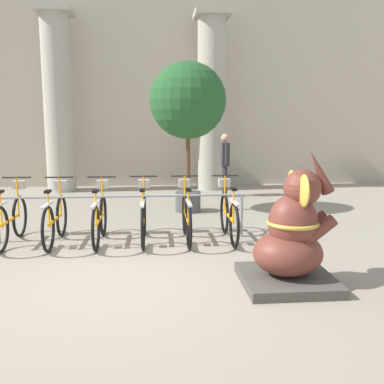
{
  "coord_description": "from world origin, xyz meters",
  "views": [
    {
      "loc": [
        0.53,
        -5.22,
        1.95
      ],
      "look_at": [
        1.05,
        0.74,
        1.0
      ],
      "focal_mm": 40.0,
      "sensor_mm": 36.0,
      "label": 1
    }
  ],
  "objects_px": {
    "bicycle_1": "(56,218)",
    "elephant_statue": "(292,239)",
    "bicycle_0": "(11,218)",
    "person_pedestrian": "(225,159)",
    "bicycle_4": "(186,216)",
    "bicycle_5": "(229,215)",
    "bicycle_3": "(144,216)",
    "potted_tree": "(188,104)",
    "bicycle_2": "(100,217)"
  },
  "relations": [
    {
      "from": "bicycle_1",
      "to": "elephant_statue",
      "type": "height_order",
      "value": "elephant_statue"
    },
    {
      "from": "bicycle_0",
      "to": "bicycle_1",
      "type": "xyz_separation_m",
      "value": [
        0.72,
        -0.03,
        0.0
      ]
    },
    {
      "from": "bicycle_0",
      "to": "person_pedestrian",
      "type": "relative_size",
      "value": 1.0
    },
    {
      "from": "bicycle_0",
      "to": "bicycle_1",
      "type": "relative_size",
      "value": 1.0
    },
    {
      "from": "bicycle_1",
      "to": "bicycle_4",
      "type": "bearing_deg",
      "value": 0.02
    },
    {
      "from": "bicycle_5",
      "to": "elephant_statue",
      "type": "relative_size",
      "value": 1.01
    },
    {
      "from": "bicycle_0",
      "to": "bicycle_3",
      "type": "height_order",
      "value": "same"
    },
    {
      "from": "elephant_statue",
      "to": "bicycle_1",
      "type": "bearing_deg",
      "value": 147.01
    },
    {
      "from": "potted_tree",
      "to": "person_pedestrian",
      "type": "bearing_deg",
      "value": 59.47
    },
    {
      "from": "elephant_statue",
      "to": "bicycle_0",
      "type": "bearing_deg",
      "value": 151.65
    },
    {
      "from": "bicycle_4",
      "to": "bicycle_5",
      "type": "relative_size",
      "value": 1.0
    },
    {
      "from": "person_pedestrian",
      "to": "bicycle_5",
      "type": "bearing_deg",
      "value": -98.44
    },
    {
      "from": "bicycle_4",
      "to": "elephant_statue",
      "type": "bearing_deg",
      "value": -62.2
    },
    {
      "from": "bicycle_3",
      "to": "bicycle_5",
      "type": "bearing_deg",
      "value": -0.66
    },
    {
      "from": "bicycle_4",
      "to": "elephant_statue",
      "type": "height_order",
      "value": "elephant_statue"
    },
    {
      "from": "bicycle_2",
      "to": "bicycle_5",
      "type": "height_order",
      "value": "same"
    },
    {
      "from": "bicycle_4",
      "to": "potted_tree",
      "type": "distance_m",
      "value": 3.13
    },
    {
      "from": "person_pedestrian",
      "to": "potted_tree",
      "type": "relative_size",
      "value": 0.52
    },
    {
      "from": "bicycle_0",
      "to": "elephant_statue",
      "type": "bearing_deg",
      "value": -28.35
    },
    {
      "from": "bicycle_0",
      "to": "potted_tree",
      "type": "xyz_separation_m",
      "value": [
        3.09,
        2.4,
        1.97
      ]
    },
    {
      "from": "bicycle_3",
      "to": "person_pedestrian",
      "type": "distance_m",
      "value": 4.89
    },
    {
      "from": "elephant_statue",
      "to": "person_pedestrian",
      "type": "relative_size",
      "value": 0.99
    },
    {
      "from": "bicycle_2",
      "to": "potted_tree",
      "type": "distance_m",
      "value": 3.55
    },
    {
      "from": "bicycle_1",
      "to": "bicycle_5",
      "type": "bearing_deg",
      "value": -0.16
    },
    {
      "from": "bicycle_3",
      "to": "bicycle_4",
      "type": "height_order",
      "value": "same"
    },
    {
      "from": "bicycle_2",
      "to": "bicycle_3",
      "type": "distance_m",
      "value": 0.72
    },
    {
      "from": "bicycle_4",
      "to": "bicycle_5",
      "type": "xyz_separation_m",
      "value": [
        0.72,
        -0.01,
        0.0
      ]
    },
    {
      "from": "bicycle_0",
      "to": "potted_tree",
      "type": "relative_size",
      "value": 0.51
    },
    {
      "from": "bicycle_0",
      "to": "bicycle_4",
      "type": "relative_size",
      "value": 1.0
    },
    {
      "from": "bicycle_0",
      "to": "bicycle_5",
      "type": "bearing_deg",
      "value": -0.58
    },
    {
      "from": "elephant_statue",
      "to": "bicycle_4",
      "type": "bearing_deg",
      "value": 117.8
    },
    {
      "from": "bicycle_0",
      "to": "bicycle_2",
      "type": "distance_m",
      "value": 1.44
    },
    {
      "from": "person_pedestrian",
      "to": "bicycle_0",
      "type": "bearing_deg",
      "value": -134.28
    },
    {
      "from": "potted_tree",
      "to": "bicycle_0",
      "type": "bearing_deg",
      "value": -142.24
    },
    {
      "from": "bicycle_1",
      "to": "bicycle_3",
      "type": "distance_m",
      "value": 1.44
    },
    {
      "from": "bicycle_2",
      "to": "bicycle_4",
      "type": "height_order",
      "value": "same"
    },
    {
      "from": "bicycle_0",
      "to": "potted_tree",
      "type": "bearing_deg",
      "value": 37.76
    },
    {
      "from": "bicycle_0",
      "to": "elephant_statue",
      "type": "relative_size",
      "value": 1.01
    },
    {
      "from": "bicycle_2",
      "to": "elephant_statue",
      "type": "relative_size",
      "value": 1.01
    },
    {
      "from": "bicycle_2",
      "to": "bicycle_0",
      "type": "bearing_deg",
      "value": 178.21
    },
    {
      "from": "bicycle_0",
      "to": "potted_tree",
      "type": "height_order",
      "value": "potted_tree"
    },
    {
      "from": "bicycle_0",
      "to": "bicycle_4",
      "type": "distance_m",
      "value": 2.88
    },
    {
      "from": "bicycle_4",
      "to": "elephant_statue",
      "type": "relative_size",
      "value": 1.01
    },
    {
      "from": "bicycle_2",
      "to": "elephant_statue",
      "type": "xyz_separation_m",
      "value": [
        2.57,
        -2.12,
        0.14
      ]
    },
    {
      "from": "person_pedestrian",
      "to": "bicycle_4",
      "type": "bearing_deg",
      "value": -107.36
    },
    {
      "from": "bicycle_4",
      "to": "potted_tree",
      "type": "xyz_separation_m",
      "value": [
        0.21,
        2.42,
        1.97
      ]
    },
    {
      "from": "bicycle_5",
      "to": "elephant_statue",
      "type": "xyz_separation_m",
      "value": [
        0.4,
        -2.12,
        0.14
      ]
    },
    {
      "from": "bicycle_1",
      "to": "bicycle_3",
      "type": "bearing_deg",
      "value": 0.33
    },
    {
      "from": "bicycle_3",
      "to": "bicycle_5",
      "type": "distance_m",
      "value": 1.44
    },
    {
      "from": "bicycle_0",
      "to": "bicycle_3",
      "type": "xyz_separation_m",
      "value": [
        2.16,
        -0.02,
        0.0
      ]
    }
  ]
}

